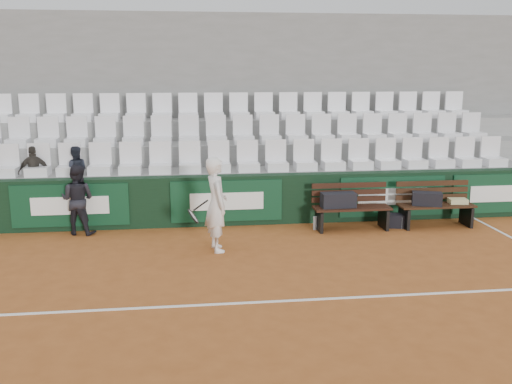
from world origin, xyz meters
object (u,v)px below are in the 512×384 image
(bench_right, at_px, (435,215))
(water_bottle_near, at_px, (315,223))
(ball_kid, at_px, (78,200))
(spectator_b, at_px, (33,150))
(tennis_player, at_px, (216,204))
(sports_bag_left, at_px, (338,200))
(sports_bag_right, at_px, (427,199))
(water_bottle_far, at_px, (402,223))
(spectator_c, at_px, (74,149))
(sports_bag_ground, at_px, (398,221))
(bench_left, at_px, (352,218))

(bench_right, bearing_deg, water_bottle_near, 178.46)
(ball_kid, relative_size, spectator_b, 1.29)
(bench_right, distance_m, tennis_player, 4.55)
(water_bottle_near, bearing_deg, ball_kid, 176.44)
(sports_bag_left, relative_size, sports_bag_right, 1.18)
(sports_bag_right, height_order, ball_kid, ball_kid)
(water_bottle_far, height_order, ball_kid, ball_kid)
(bench_right, height_order, sports_bag_left, sports_bag_left)
(bench_right, relative_size, spectator_b, 1.45)
(water_bottle_near, relative_size, ball_kid, 0.20)
(sports_bag_right, bearing_deg, spectator_c, 169.91)
(tennis_player, bearing_deg, sports_bag_ground, 15.73)
(bench_right, relative_size, tennis_player, 0.92)
(sports_bag_left, height_order, sports_bag_ground, sports_bag_left)
(sports_bag_right, distance_m, ball_kid, 6.74)
(sports_bag_left, relative_size, spectator_c, 0.65)
(bench_left, distance_m, tennis_player, 2.92)
(bench_right, bearing_deg, spectator_c, 170.56)
(ball_kid, height_order, spectator_b, spectator_b)
(sports_bag_left, relative_size, ball_kid, 0.50)
(water_bottle_near, relative_size, spectator_b, 0.26)
(bench_right, relative_size, sports_bag_left, 2.26)
(sports_bag_right, distance_m, water_bottle_far, 0.68)
(sports_bag_left, height_order, spectator_b, spectator_b)
(spectator_b, height_order, spectator_c, spectator_b)
(sports_bag_ground, distance_m, ball_kid, 6.22)
(bench_left, xyz_separation_m, sports_bag_left, (-0.27, 0.01, 0.37))
(sports_bag_ground, distance_m, water_bottle_near, 1.67)
(sports_bag_right, relative_size, tennis_player, 0.34)
(sports_bag_left, height_order, ball_kid, ball_kid)
(bench_right, xyz_separation_m, spectator_b, (-7.90, 1.18, 1.29))
(sports_bag_left, distance_m, water_bottle_near, 0.64)
(water_bottle_near, height_order, spectator_b, spectator_b)
(bench_right, xyz_separation_m, water_bottle_near, (-2.43, 0.07, -0.09))
(sports_bag_right, distance_m, spectator_b, 7.84)
(bench_right, distance_m, water_bottle_far, 0.73)
(sports_bag_ground, relative_size, spectator_b, 0.42)
(water_bottle_far, relative_size, ball_kid, 0.18)
(bench_left, bearing_deg, sports_bag_right, -1.92)
(water_bottle_near, xyz_separation_m, spectator_b, (-5.47, 1.12, 1.38))
(water_bottle_far, height_order, spectator_b, spectator_b)
(bench_right, distance_m, ball_kid, 6.97)
(sports_bag_ground, distance_m, tennis_player, 3.85)
(sports_bag_ground, xyz_separation_m, water_bottle_far, (0.04, -0.11, -0.01))
(bench_right, distance_m, spectator_c, 7.32)
(water_bottle_near, bearing_deg, sports_bag_right, -2.80)
(bench_left, relative_size, sports_bag_ground, 3.48)
(water_bottle_far, distance_m, spectator_c, 6.66)
(sports_bag_left, relative_size, water_bottle_near, 2.50)
(tennis_player, bearing_deg, ball_kid, 152.40)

